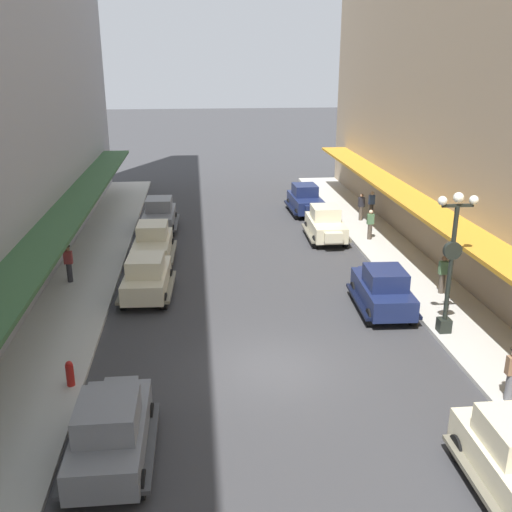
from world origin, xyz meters
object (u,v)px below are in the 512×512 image
parked_car_2 (326,223)px  parked_car_7 (153,242)px  parked_car_1 (305,199)px  lamp_post_with_clock (452,258)px  pedestrian_5 (371,204)px  pedestrian_4 (443,274)px  parked_car_3 (147,276)px  pedestrian_3 (512,374)px  pedestrian_0 (361,207)px  pedestrian_2 (69,263)px  parked_car_4 (383,289)px  parked_car_6 (159,214)px  pedestrian_1 (370,224)px  parked_car_0 (111,429)px  fire_hydrant (70,373)px

parked_car_2 → parked_car_7: size_ratio=1.00×
parked_car_1 → lamp_post_with_clock: (1.82, -17.70, 2.04)m
parked_car_1 → lamp_post_with_clock: 17.91m
parked_car_1 → pedestrian_5: size_ratio=2.62×
lamp_post_with_clock → pedestrian_4: bearing=68.7°
parked_car_3 → pedestrian_5: 16.91m
pedestrian_3 → pedestrian_4: pedestrian_3 is taller
parked_car_2 → pedestrian_4: bearing=-69.4°
pedestrian_0 → pedestrian_2: size_ratio=0.98×
parked_car_3 → lamp_post_with_clock: size_ratio=0.84×
lamp_post_with_clock → pedestrian_2: (-14.46, 6.48, -1.97)m
parked_car_3 → parked_car_4: same height
parked_car_3 → lamp_post_with_clock: lamp_post_with_clock is taller
parked_car_6 → pedestrian_1: parked_car_6 is taller
parked_car_1 → parked_car_2: same height
pedestrian_1 → parked_car_0: bearing=-124.0°
pedestrian_2 → pedestrian_3: same height
parked_car_4 → pedestrian_4: size_ratio=2.63×
pedestrian_0 → pedestrian_1: (-0.58, -3.85, 0.00)m
pedestrian_3 → parked_car_4: bearing=103.3°
parked_car_7 → fire_hydrant: size_ratio=5.24×
parked_car_4 → pedestrian_0: parked_car_4 is taller
parked_car_1 → pedestrian_1: bearing=-69.5°
parked_car_0 → pedestrian_1: bearing=56.0°
parked_car_4 → parked_car_7: 11.80m
parked_car_3 → parked_car_6: bearing=90.1°
parked_car_1 → parked_car_2: size_ratio=1.00×
parked_car_7 → parked_car_6: bearing=89.6°
pedestrian_0 → pedestrian_3: pedestrian_3 is taller
parked_car_0 → parked_car_4: 12.57m
pedestrian_2 → pedestrian_4: pedestrian_2 is taller
parked_car_6 → pedestrian_1: 12.04m
parked_car_0 → pedestrian_0: size_ratio=2.60×
parked_car_0 → pedestrian_5: size_ratio=2.60×
fire_hydrant → pedestrian_3: pedestrian_3 is taller
fire_hydrant → lamp_post_with_clock: bearing=10.5°
pedestrian_3 → pedestrian_0: bearing=86.8°
pedestrian_5 → fire_hydrant: bearing=-129.1°
parked_car_4 → parked_car_7: (-9.43, 7.10, 0.00)m
pedestrian_4 → pedestrian_5: bearing=87.3°
parked_car_7 → pedestrian_2: 4.56m
pedestrian_1 → pedestrian_3: (-0.51, -15.83, 0.02)m
parked_car_7 → lamp_post_with_clock: (11.00, -9.44, 2.04)m
pedestrian_3 → pedestrian_4: bearing=80.6°
parked_car_0 → parked_car_1: bearing=68.6°
fire_hydrant → pedestrian_5: bearing=50.9°
parked_car_6 → pedestrian_4: size_ratio=2.62×
parked_car_0 → lamp_post_with_clock: bearing=28.1°
parked_car_2 → pedestrian_3: 16.51m
parked_car_6 → lamp_post_with_clock: (10.96, -14.83, 2.04)m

